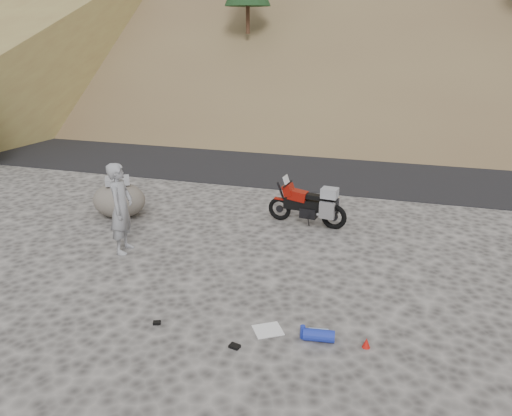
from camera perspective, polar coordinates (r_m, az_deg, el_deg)
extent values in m
plane|color=#3C3A38|center=(9.59, -2.99, -7.90)|extent=(140.00, 140.00, 0.00)
cube|color=black|center=(17.79, 6.68, 5.28)|extent=(120.00, 7.00, 0.05)
cylinder|color=#362113|center=(23.02, -0.94, 21.03)|extent=(0.17, 0.17, 1.40)
cylinder|color=#362113|center=(31.80, -25.67, 16.50)|extent=(0.15, 0.15, 1.26)
cone|color=black|center=(31.79, -26.07, 18.98)|extent=(1.80, 1.80, 2.03)
cone|color=black|center=(31.81, -26.29, 20.34)|extent=(1.35, 1.35, 1.58)
torus|color=black|center=(12.21, 2.72, -0.09)|extent=(0.59, 0.18, 0.58)
cylinder|color=black|center=(12.21, 2.72, -0.09)|extent=(0.18, 0.07, 0.18)
torus|color=black|center=(11.82, 8.89, -1.01)|extent=(0.63, 0.20, 0.62)
cylinder|color=black|center=(11.82, 8.89, -1.01)|extent=(0.20, 0.09, 0.19)
cylinder|color=black|center=(12.08, 3.05, 1.31)|extent=(0.33, 0.09, 0.71)
cylinder|color=black|center=(11.94, 3.64, 2.76)|extent=(0.11, 0.55, 0.04)
cube|color=black|center=(11.94, 5.68, 0.34)|extent=(1.07, 0.34, 0.26)
cube|color=black|center=(11.97, 6.06, -0.51)|extent=(0.43, 0.31, 0.25)
cube|color=maroon|center=(11.93, 4.80, 1.47)|extent=(0.49, 0.32, 0.27)
cube|color=maroon|center=(11.97, 3.74, 2.10)|extent=(0.30, 0.33, 0.31)
cube|color=silver|center=(11.92, 3.49, 3.18)|extent=(0.14, 0.28, 0.22)
cube|color=black|center=(11.80, 6.74, 1.28)|extent=(0.50, 0.25, 0.11)
cube|color=black|center=(11.72, 8.29, 0.90)|extent=(0.33, 0.20, 0.09)
cube|color=silver|center=(11.57, 8.10, -0.28)|extent=(0.36, 0.15, 0.40)
cube|color=silver|center=(11.98, 8.71, 0.41)|extent=(0.36, 0.15, 0.40)
cube|color=gray|center=(11.66, 8.41, 1.71)|extent=(0.40, 0.34, 0.23)
cube|color=maroon|center=(12.12, 2.74, 1.08)|extent=(0.28, 0.14, 0.04)
cylinder|color=black|center=(11.87, 5.99, -1.46)|extent=(0.04, 0.19, 0.32)
cylinder|color=silver|center=(11.73, 7.92, -0.80)|extent=(0.41, 0.13, 0.11)
imported|color=gray|center=(11.00, -14.70, -4.74)|extent=(0.56, 0.76, 1.92)
ellipsoid|color=#514C45|center=(12.85, -15.36, 0.87)|extent=(1.62, 1.50, 0.86)
cube|color=gray|center=(12.69, -15.58, 3.09)|extent=(0.82, 0.77, 0.18)
cube|color=white|center=(8.05, 1.37, -13.78)|extent=(0.57, 0.55, 0.01)
cylinder|color=#1B2EA5|center=(7.83, 7.19, -14.25)|extent=(0.49, 0.24, 0.19)
cylinder|color=#1B2EA5|center=(7.86, 5.35, -13.92)|extent=(0.09, 0.09, 0.22)
cone|color=red|center=(7.82, 12.50, -14.81)|extent=(0.14, 0.14, 0.16)
cube|color=black|center=(7.68, -2.46, -15.50)|extent=(0.18, 0.14, 0.04)
cube|color=black|center=(8.35, -11.26, -12.73)|extent=(0.15, 0.13, 0.04)
cube|color=#86A4D0|center=(8.05, 7.14, -13.95)|extent=(0.34, 0.28, 0.01)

